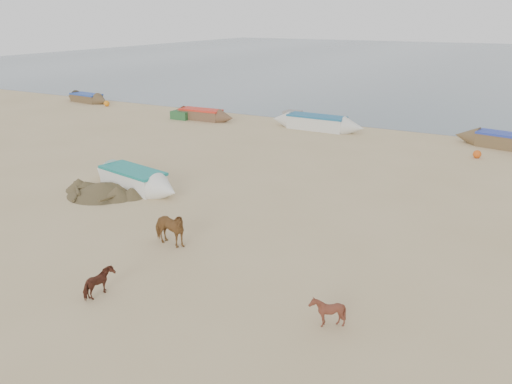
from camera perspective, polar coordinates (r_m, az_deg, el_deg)
ground at (r=16.42m, az=-6.71°, el=-7.44°), size 140.00×140.00×0.00m
sea at (r=94.55m, az=23.78°, el=13.55°), size 160.00×160.00×0.00m
cow_adult at (r=17.10m, az=-9.93°, el=-4.15°), size 1.53×0.78×1.25m
calf_front at (r=12.97m, az=8.15°, el=-13.36°), size 0.86×0.79×0.83m
calf_right at (r=14.70m, az=-17.41°, el=-9.94°), size 0.92×0.99×0.80m
near_canoe at (r=23.17m, az=-13.86°, el=1.50°), size 5.79×2.36×0.90m
debris_pile at (r=22.91m, az=-17.11°, el=0.48°), size 3.47×3.47×0.51m
waterline_canoes at (r=33.06m, az=17.54°, el=6.51°), size 58.61×3.43×0.98m
beach_clutter at (r=32.37m, az=19.85°, el=5.74°), size 45.39×6.10×0.64m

